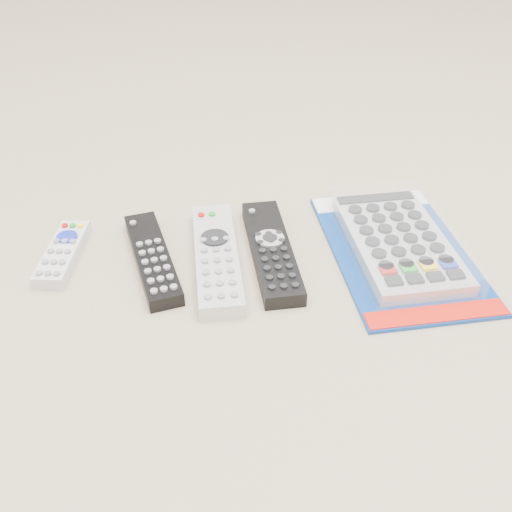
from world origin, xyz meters
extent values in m
plane|color=tan|center=(0.00, 0.00, 0.00)|extent=(5.00, 5.00, 0.00)
cube|color=#BBBBBE|center=(-0.25, 0.04, 0.01)|extent=(0.06, 0.13, 0.02)
cylinder|color=#1524A4|center=(-0.24, 0.06, 0.02)|extent=(0.03, 0.03, 0.00)
cube|color=black|center=(-0.13, 0.01, 0.01)|extent=(0.07, 0.19, 0.02)
cube|color=#B8B8BC|center=(-0.05, 0.00, 0.01)|extent=(0.06, 0.22, 0.02)
cylinder|color=black|center=(-0.05, 0.02, 0.02)|extent=(0.04, 0.04, 0.00)
cube|color=black|center=(0.02, 0.00, 0.01)|extent=(0.05, 0.21, 0.02)
cylinder|color=silver|center=(0.02, 0.01, 0.02)|extent=(0.04, 0.04, 0.00)
cube|color=navy|center=(0.19, -0.02, 0.00)|extent=(0.17, 0.29, 0.01)
cube|color=white|center=(0.19, 0.10, 0.01)|extent=(0.17, 0.04, 0.00)
cube|color=red|center=(0.19, -0.15, 0.01)|extent=(0.17, 0.03, 0.00)
cube|color=#B8B8BC|center=(0.19, -0.02, 0.01)|extent=(0.12, 0.22, 0.02)
cube|color=white|center=(0.19, -0.02, 0.02)|extent=(0.14, 0.23, 0.03)
camera|label=1|loc=(-0.10, -0.59, 0.46)|focal=40.00mm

